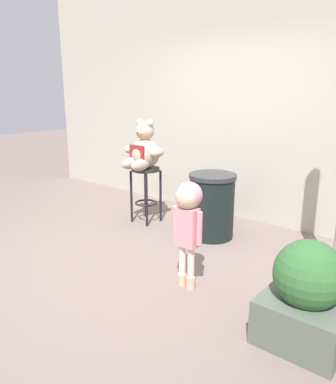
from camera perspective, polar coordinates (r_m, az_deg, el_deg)
The scene contains 7 objects.
ground_plane at distance 4.02m, azimuth -3.47°, elevation -9.90°, with size 24.00×24.00×0.00m, color #75635D.
building_wall at distance 5.24m, azimuth 11.51°, elevation 15.55°, with size 7.51×0.30×3.52m, color #ADAB9A.
bar_stool_with_teddy at distance 4.94m, azimuth -3.37°, elevation 1.24°, with size 0.36×0.36×0.73m.
teddy_bear at distance 4.83m, azimuth -3.70°, elevation 6.28°, with size 0.58×0.52×0.62m.
child_walking at distance 3.21m, azimuth 3.02°, elevation -3.10°, with size 0.30×0.24×0.96m.
trash_bin at distance 4.47m, azimuth 6.64°, elevation -2.05°, with size 0.55×0.55×0.77m.
planter_with_shrub at distance 2.83m, azimuth 20.22°, elevation -14.61°, with size 0.56×0.56×0.74m.
Camera 1 is at (2.50, -2.65, 1.70)m, focal length 35.27 mm.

